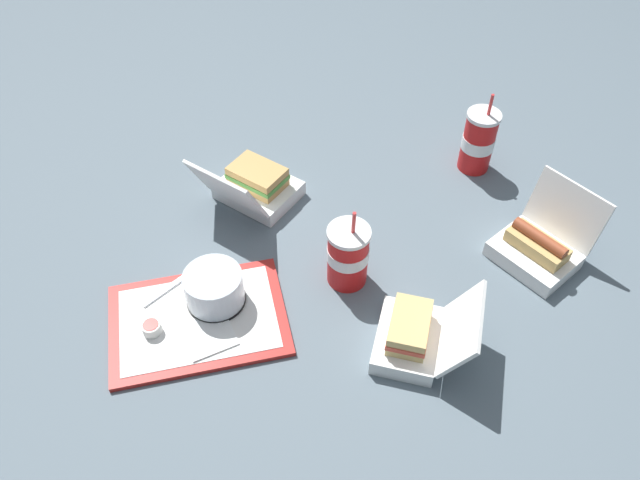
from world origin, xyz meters
The scene contains 11 objects.
ground_plane centered at (0.00, 0.00, 0.00)m, with size 3.20×3.20×0.00m, color slate.
food_tray centered at (-0.31, -0.12, 0.01)m, with size 0.39×0.29×0.01m.
cake_container centered at (-0.27, -0.09, 0.05)m, with size 0.13×0.13×0.08m.
ketchup_cup centered at (-0.41, -0.12, 0.03)m, with size 0.04×0.04×0.02m.
napkin_stack centered at (-0.30, -0.17, 0.02)m, with size 0.10×0.10×0.00m, color white.
plastic_fork centered at (-0.37, -0.03, 0.02)m, with size 0.11×0.01×0.01m, color white.
clamshell_hotdog_corner centered at (0.46, -0.19, 0.04)m, with size 0.23×0.23×0.17m.
clamshell_sandwich_front centered at (0.09, -0.32, 0.04)m, with size 0.26×0.25×0.15m.
clamshell_sandwich_back centered at (-0.10, 0.21, 0.04)m, with size 0.29×0.28×0.17m.
soda_cup_center centered at (0.03, -0.11, 0.08)m, with size 0.09×0.09×0.21m.
soda_cup_back centered at (0.48, 0.15, 0.09)m, with size 0.09×0.09×0.23m.
Camera 1 is at (-0.31, -0.93, 1.10)m, focal length 35.00 mm.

